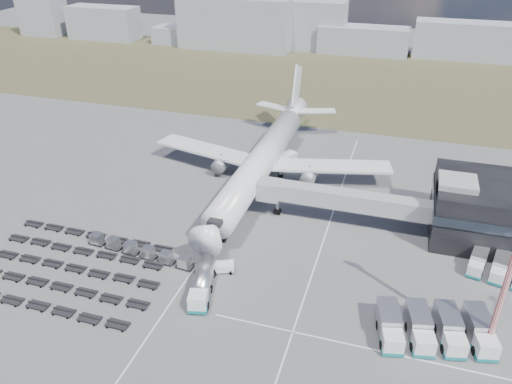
% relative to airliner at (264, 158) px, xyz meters
% --- Properties ---
extents(ground, '(420.00, 420.00, 0.00)m').
position_rel_airliner_xyz_m(ground, '(0.00, -32.38, -5.29)').
color(ground, '#565659').
rests_on(ground, ground).
extents(grass_strip, '(420.00, 90.00, 0.01)m').
position_rel_airliner_xyz_m(grass_strip, '(0.00, 77.62, -5.29)').
color(grass_strip, '#434328').
rests_on(grass_strip, ground).
extents(lane_markings, '(47.12, 110.00, 0.01)m').
position_rel_airliner_xyz_m(lane_markings, '(9.77, -29.38, -5.29)').
color(lane_markings, silver).
rests_on(lane_markings, ground).
extents(jet_bridge, '(30.30, 3.80, 7.05)m').
position_rel_airliner_xyz_m(jet_bridge, '(15.90, -11.95, -0.24)').
color(jet_bridge, '#939399').
rests_on(jet_bridge, ground).
extents(airliner, '(51.59, 64.53, 17.62)m').
position_rel_airliner_xyz_m(airliner, '(0.00, 0.00, 0.00)').
color(airliner, white).
rests_on(airliner, ground).
extents(skyline, '(301.73, 26.17, 25.70)m').
position_rel_airliner_xyz_m(skyline, '(14.44, 116.75, 4.14)').
color(skyline, '#969AA4').
rests_on(skyline, ground).
extents(fuel_tanker, '(5.10, 10.92, 3.42)m').
position_rel_airliner_xyz_m(fuel_tanker, '(1.42, -36.25, -3.58)').
color(fuel_tanker, white).
rests_on(fuel_tanker, ground).
extents(pushback_tug, '(3.84, 3.02, 1.51)m').
position_rel_airliner_xyz_m(pushback_tug, '(2.63, -31.00, -4.54)').
color(pushback_tug, white).
rests_on(pushback_tug, ground).
extents(catering_truck, '(4.68, 6.41, 2.72)m').
position_rel_airliner_xyz_m(catering_truck, '(2.63, 7.75, -3.90)').
color(catering_truck, white).
rests_on(catering_truck, ground).
extents(service_trucks_near, '(15.51, 10.70, 3.14)m').
position_rel_airliner_xyz_m(service_trucks_near, '(33.71, -36.02, -3.58)').
color(service_trucks_near, white).
rests_on(service_trucks_near, ground).
extents(service_trucks_far, '(12.88, 9.03, 2.60)m').
position_rel_airliner_xyz_m(service_trucks_far, '(44.87, -19.70, -3.88)').
color(service_trucks_far, white).
rests_on(service_trucks_far, ground).
extents(uld_row, '(23.00, 3.92, 1.78)m').
position_rel_airliner_xyz_m(uld_row, '(-10.12, -31.29, -4.23)').
color(uld_row, black).
rests_on(uld_row, ground).
extents(baggage_dollies, '(33.88, 19.43, 0.76)m').
position_rel_airliner_xyz_m(baggage_dollies, '(-21.61, -37.88, -4.91)').
color(baggage_dollies, black).
rests_on(baggage_dollies, ground).
extents(floodlight_mast, '(2.42, 1.96, 25.41)m').
position_rel_airliner_xyz_m(floodlight_mast, '(40.29, -35.94, 7.44)').
color(floodlight_mast, red).
rests_on(floodlight_mast, ground).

